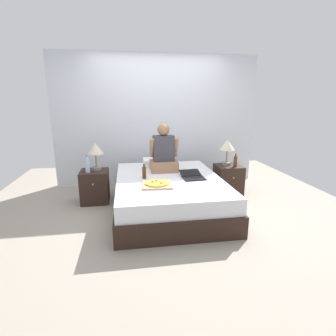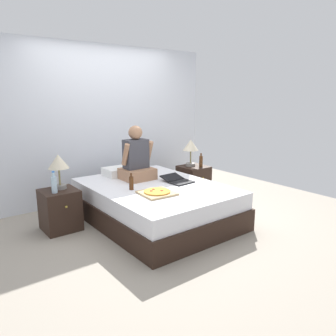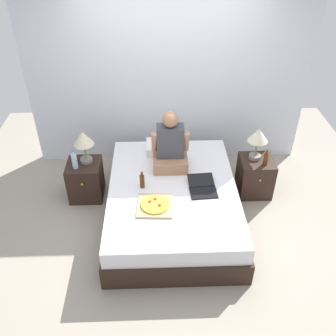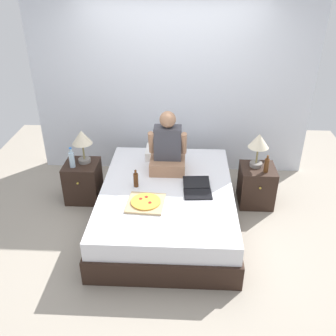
{
  "view_description": "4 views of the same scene",
  "coord_description": "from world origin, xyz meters",
  "px_view_note": "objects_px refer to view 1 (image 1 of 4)",
  "views": [
    {
      "loc": [
        -0.6,
        -3.75,
        1.64
      ],
      "look_at": [
        -0.02,
        -0.06,
        0.67
      ],
      "focal_mm": 28.0,
      "sensor_mm": 36.0,
      "label": 1
    },
    {
      "loc": [
        -2.49,
        -3.52,
        1.72
      ],
      "look_at": [
        0.13,
        -0.13,
        0.75
      ],
      "focal_mm": 35.0,
      "sensor_mm": 36.0,
      "label": 2
    },
    {
      "loc": [
        -0.19,
        -3.53,
        3.37
      ],
      "look_at": [
        -0.06,
        -0.06,
        0.84
      ],
      "focal_mm": 40.0,
      "sensor_mm": 36.0,
      "label": 3
    },
    {
      "loc": [
        0.19,
        -3.74,
        2.88
      ],
      "look_at": [
        0.01,
        -0.0,
        0.78
      ],
      "focal_mm": 40.0,
      "sensor_mm": 36.0,
      "label": 4
    }
  ],
  "objects_px": {
    "lamp_on_right_nightstand": "(227,147)",
    "pizza_box": "(157,184)",
    "laptop": "(193,176)",
    "bed": "(169,194)",
    "lamp_on_left_nightstand": "(95,150)",
    "beer_bottle_on_bed": "(144,173)",
    "person_seated": "(164,153)",
    "water_bottle": "(88,166)",
    "beer_bottle": "(235,161)",
    "nightstand_right": "(228,180)",
    "nightstand_left": "(95,186)"
  },
  "relations": [
    {
      "from": "beer_bottle",
      "to": "nightstand_right",
      "type": "bearing_deg",
      "value": 125.01
    },
    {
      "from": "nightstand_left",
      "to": "nightstand_right",
      "type": "height_order",
      "value": "same"
    },
    {
      "from": "lamp_on_left_nightstand",
      "to": "water_bottle",
      "type": "bearing_deg",
      "value": -130.6
    },
    {
      "from": "bed",
      "to": "water_bottle",
      "type": "relative_size",
      "value": 7.81
    },
    {
      "from": "laptop",
      "to": "beer_bottle_on_bed",
      "type": "bearing_deg",
      "value": 173.64
    },
    {
      "from": "lamp_on_left_nightstand",
      "to": "beer_bottle_on_bed",
      "type": "bearing_deg",
      "value": -35.37
    },
    {
      "from": "water_bottle",
      "to": "lamp_on_right_nightstand",
      "type": "distance_m",
      "value": 2.37
    },
    {
      "from": "lamp_on_right_nightstand",
      "to": "pizza_box",
      "type": "bearing_deg",
      "value": -146.36
    },
    {
      "from": "bed",
      "to": "beer_bottle_on_bed",
      "type": "height_order",
      "value": "beer_bottle_on_bed"
    },
    {
      "from": "nightstand_right",
      "to": "beer_bottle",
      "type": "relative_size",
      "value": 2.31
    },
    {
      "from": "laptop",
      "to": "beer_bottle_on_bed",
      "type": "height_order",
      "value": "beer_bottle_on_bed"
    },
    {
      "from": "lamp_on_left_nightstand",
      "to": "beer_bottle_on_bed",
      "type": "height_order",
      "value": "lamp_on_left_nightstand"
    },
    {
      "from": "bed",
      "to": "person_seated",
      "type": "bearing_deg",
      "value": 91.64
    },
    {
      "from": "beer_bottle",
      "to": "beer_bottle_on_bed",
      "type": "distance_m",
      "value": 1.64
    },
    {
      "from": "bed",
      "to": "lamp_on_right_nightstand",
      "type": "xyz_separation_m",
      "value": [
        1.12,
        0.54,
        0.61
      ]
    },
    {
      "from": "lamp_on_left_nightstand",
      "to": "beer_bottle_on_bed",
      "type": "distance_m",
      "value": 0.95
    },
    {
      "from": "water_bottle",
      "to": "laptop",
      "type": "height_order",
      "value": "water_bottle"
    },
    {
      "from": "nightstand_left",
      "to": "beer_bottle",
      "type": "distance_m",
      "value": 2.41
    },
    {
      "from": "lamp_on_left_nightstand",
      "to": "person_seated",
      "type": "height_order",
      "value": "person_seated"
    },
    {
      "from": "beer_bottle_on_bed",
      "to": "laptop",
      "type": "bearing_deg",
      "value": -6.36
    },
    {
      "from": "nightstand_right",
      "to": "beer_bottle",
      "type": "bearing_deg",
      "value": -54.99
    },
    {
      "from": "nightstand_right",
      "to": "person_seated",
      "type": "bearing_deg",
      "value": -177.48
    },
    {
      "from": "lamp_on_right_nightstand",
      "to": "laptop",
      "type": "distance_m",
      "value": 1.03
    },
    {
      "from": "laptop",
      "to": "bed",
      "type": "bearing_deg",
      "value": 168.94
    },
    {
      "from": "bed",
      "to": "nightstand_left",
      "type": "xyz_separation_m",
      "value": [
        -1.15,
        0.49,
        0.02
      ]
    },
    {
      "from": "nightstand_right",
      "to": "nightstand_left",
      "type": "bearing_deg",
      "value": 180.0
    },
    {
      "from": "water_bottle",
      "to": "nightstand_right",
      "type": "relative_size",
      "value": 0.52
    },
    {
      "from": "pizza_box",
      "to": "beer_bottle_on_bed",
      "type": "distance_m",
      "value": 0.4
    },
    {
      "from": "lamp_on_right_nightstand",
      "to": "pizza_box",
      "type": "height_order",
      "value": "lamp_on_right_nightstand"
    },
    {
      "from": "lamp_on_right_nightstand",
      "to": "person_seated",
      "type": "distance_m",
      "value": 1.14
    },
    {
      "from": "lamp_on_left_nightstand",
      "to": "laptop",
      "type": "bearing_deg",
      "value": -22.54
    },
    {
      "from": "nightstand_right",
      "to": "pizza_box",
      "type": "distance_m",
      "value": 1.63
    },
    {
      "from": "nightstand_left",
      "to": "lamp_on_right_nightstand",
      "type": "relative_size",
      "value": 1.18
    },
    {
      "from": "pizza_box",
      "to": "nightstand_left",
      "type": "bearing_deg",
      "value": 138.09
    },
    {
      "from": "laptop",
      "to": "beer_bottle_on_bed",
      "type": "distance_m",
      "value": 0.73
    },
    {
      "from": "water_bottle",
      "to": "person_seated",
      "type": "height_order",
      "value": "person_seated"
    },
    {
      "from": "pizza_box",
      "to": "lamp_on_left_nightstand",
      "type": "bearing_deg",
      "value": 135.19
    },
    {
      "from": "water_bottle",
      "to": "lamp_on_right_nightstand",
      "type": "height_order",
      "value": "lamp_on_right_nightstand"
    },
    {
      "from": "beer_bottle",
      "to": "person_seated",
      "type": "bearing_deg",
      "value": 177.75
    },
    {
      "from": "beer_bottle",
      "to": "laptop",
      "type": "bearing_deg",
      "value": -152.03
    },
    {
      "from": "lamp_on_left_nightstand",
      "to": "lamp_on_right_nightstand",
      "type": "relative_size",
      "value": 1.0
    },
    {
      "from": "nightstand_right",
      "to": "lamp_on_right_nightstand",
      "type": "bearing_deg",
      "value": 120.93
    },
    {
      "from": "beer_bottle",
      "to": "person_seated",
      "type": "xyz_separation_m",
      "value": [
        -1.24,
        0.05,
        0.17
      ]
    },
    {
      "from": "pizza_box",
      "to": "bed",
      "type": "bearing_deg",
      "value": 58.37
    },
    {
      "from": "lamp_on_left_nightstand",
      "to": "water_bottle",
      "type": "relative_size",
      "value": 1.63
    },
    {
      "from": "nightstand_right",
      "to": "beer_bottle",
      "type": "xyz_separation_m",
      "value": [
        0.07,
        -0.1,
        0.36
      ]
    },
    {
      "from": "bed",
      "to": "water_bottle",
      "type": "xyz_separation_m",
      "value": [
        -1.23,
        0.4,
        0.39
      ]
    },
    {
      "from": "lamp_on_left_nightstand",
      "to": "beer_bottle",
      "type": "xyz_separation_m",
      "value": [
        2.34,
        -0.15,
        -0.23
      ]
    },
    {
      "from": "water_bottle",
      "to": "pizza_box",
      "type": "distance_m",
      "value": 1.27
    },
    {
      "from": "person_seated",
      "to": "nightstand_left",
      "type": "bearing_deg",
      "value": 177.42
    }
  ]
}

